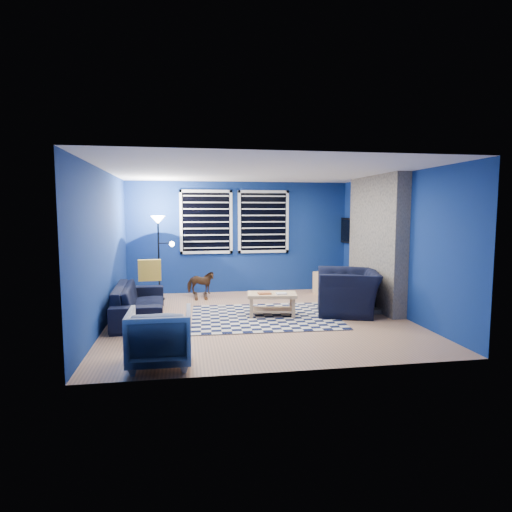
{
  "coord_description": "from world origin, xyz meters",
  "views": [
    {
      "loc": [
        -1.22,
        -7.13,
        1.84
      ],
      "look_at": [
        0.02,
        0.3,
        1.05
      ],
      "focal_mm": 30.0,
      "sensor_mm": 36.0,
      "label": 1
    }
  ],
  "objects_px": {
    "tv": "(350,231)",
    "cabinet": "(329,282)",
    "rocking_horse": "(201,283)",
    "floor_lamp": "(159,231)",
    "armchair_big": "(348,292)",
    "sofa": "(139,302)",
    "armchair_bent": "(160,337)",
    "coffee_table": "(272,300)"
  },
  "relations": [
    {
      "from": "tv",
      "to": "cabinet",
      "type": "height_order",
      "value": "tv"
    },
    {
      "from": "rocking_horse",
      "to": "floor_lamp",
      "type": "bearing_deg",
      "value": 106.14
    },
    {
      "from": "armchair_big",
      "to": "floor_lamp",
      "type": "relative_size",
      "value": 0.69
    },
    {
      "from": "tv",
      "to": "sofa",
      "type": "xyz_separation_m",
      "value": [
        -4.45,
        -1.73,
        -1.1
      ]
    },
    {
      "from": "armchair_big",
      "to": "cabinet",
      "type": "distance_m",
      "value": 1.87
    },
    {
      "from": "rocking_horse",
      "to": "cabinet",
      "type": "distance_m",
      "value": 2.85
    },
    {
      "from": "rocking_horse",
      "to": "armchair_bent",
      "type": "bearing_deg",
      "value": -177.85
    },
    {
      "from": "armchair_bent",
      "to": "floor_lamp",
      "type": "distance_m",
      "value": 4.05
    },
    {
      "from": "armchair_bent",
      "to": "coffee_table",
      "type": "xyz_separation_m",
      "value": [
        1.8,
        2.13,
        -0.05
      ]
    },
    {
      "from": "armchair_big",
      "to": "tv",
      "type": "bearing_deg",
      "value": 174.46
    },
    {
      "from": "rocking_horse",
      "to": "cabinet",
      "type": "xyz_separation_m",
      "value": [
        2.85,
        0.02,
        -0.06
      ]
    },
    {
      "from": "floor_lamp",
      "to": "rocking_horse",
      "type": "bearing_deg",
      "value": 5.03
    },
    {
      "from": "armchair_bent",
      "to": "coffee_table",
      "type": "bearing_deg",
      "value": -129.56
    },
    {
      "from": "armchair_bent",
      "to": "rocking_horse",
      "type": "bearing_deg",
      "value": -98.32
    },
    {
      "from": "rocking_horse",
      "to": "cabinet",
      "type": "relative_size",
      "value": 0.86
    },
    {
      "from": "armchair_big",
      "to": "rocking_horse",
      "type": "bearing_deg",
      "value": -108.57
    },
    {
      "from": "tv",
      "to": "sofa",
      "type": "height_order",
      "value": "tv"
    },
    {
      "from": "rocking_horse",
      "to": "coffee_table",
      "type": "distance_m",
      "value": 2.18
    },
    {
      "from": "coffee_table",
      "to": "sofa",
      "type": "bearing_deg",
      "value": 175.68
    },
    {
      "from": "sofa",
      "to": "armchair_bent",
      "type": "xyz_separation_m",
      "value": [
        0.47,
        -2.31,
        0.05
      ]
    },
    {
      "from": "coffee_table",
      "to": "armchair_bent",
      "type": "bearing_deg",
      "value": -130.2
    },
    {
      "from": "sofa",
      "to": "armchair_bent",
      "type": "relative_size",
      "value": 2.67
    },
    {
      "from": "tv",
      "to": "coffee_table",
      "type": "bearing_deg",
      "value": -138.86
    },
    {
      "from": "coffee_table",
      "to": "armchair_big",
      "type": "bearing_deg",
      "value": 0.22
    },
    {
      "from": "sofa",
      "to": "rocking_horse",
      "type": "xyz_separation_m",
      "value": [
        1.1,
        1.66,
        0.03
      ]
    },
    {
      "from": "cabinet",
      "to": "rocking_horse",
      "type": "bearing_deg",
      "value": 159.78
    },
    {
      "from": "tv",
      "to": "floor_lamp",
      "type": "bearing_deg",
      "value": -178.04
    },
    {
      "from": "tv",
      "to": "armchair_big",
      "type": "height_order",
      "value": "tv"
    },
    {
      "from": "sofa",
      "to": "cabinet",
      "type": "relative_size",
      "value": 2.94
    },
    {
      "from": "tv",
      "to": "rocking_horse",
      "type": "bearing_deg",
      "value": -178.8
    },
    {
      "from": "tv",
      "to": "floor_lamp",
      "type": "height_order",
      "value": "floor_lamp"
    },
    {
      "from": "coffee_table",
      "to": "cabinet",
      "type": "relative_size",
      "value": 1.33
    },
    {
      "from": "sofa",
      "to": "floor_lamp",
      "type": "height_order",
      "value": "floor_lamp"
    },
    {
      "from": "armchair_bent",
      "to": "rocking_horse",
      "type": "distance_m",
      "value": 4.02
    },
    {
      "from": "cabinet",
      "to": "floor_lamp",
      "type": "bearing_deg",
      "value": 160.86
    },
    {
      "from": "cabinet",
      "to": "coffee_table",
      "type": "bearing_deg",
      "value": -152.7
    },
    {
      "from": "armchair_bent",
      "to": "cabinet",
      "type": "xyz_separation_m",
      "value": [
        3.48,
        3.98,
        -0.09
      ]
    },
    {
      "from": "armchair_bent",
      "to": "floor_lamp",
      "type": "xyz_separation_m",
      "value": [
        -0.21,
        3.9,
        1.08
      ]
    },
    {
      "from": "coffee_table",
      "to": "tv",
      "type": "bearing_deg",
      "value": 41.14
    },
    {
      "from": "cabinet",
      "to": "armchair_bent",
      "type": "bearing_deg",
      "value": -151.65
    },
    {
      "from": "armchair_big",
      "to": "rocking_horse",
      "type": "relative_size",
      "value": 2.02
    },
    {
      "from": "tv",
      "to": "armchair_big",
      "type": "relative_size",
      "value": 0.83
    }
  ]
}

